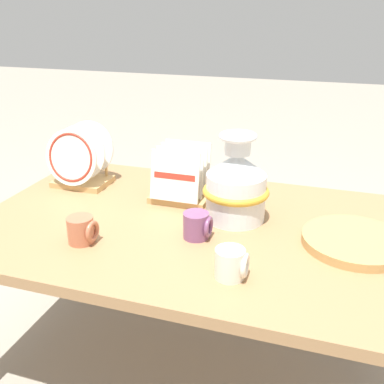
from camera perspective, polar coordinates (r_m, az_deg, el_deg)
name	(u,v)px	position (r m, az deg, el deg)	size (l,w,h in m)	color
ground_plane	(192,360)	(1.82, 0.00, -20.59)	(14.00, 14.00, 0.00)	gray
display_table	(192,238)	(1.51, 0.00, -5.85)	(1.42, 0.90, 0.58)	#9E754C
ceramic_vase	(236,185)	(1.47, 5.63, 0.93)	(0.22, 0.22, 0.29)	silver
dish_rack_round_plates	(80,164)	(1.81, -14.07, 3.52)	(0.22, 0.18, 0.24)	tan
dish_rack_square_plates	(181,182)	(1.63, -1.38, 1.28)	(0.21, 0.17, 0.20)	tan
wicker_charger_stack	(355,241)	(1.43, 19.97, -5.90)	(0.31, 0.31, 0.03)	tan
mug_cream_glaze	(232,264)	(1.19, 5.04, -9.06)	(0.09, 0.08, 0.08)	silver
mug_plum_glaze	(197,225)	(1.37, 0.68, -4.27)	(0.09, 0.08, 0.08)	#7A4770
mug_terracotta_glaze	(82,230)	(1.38, -13.80, -4.71)	(0.09, 0.08, 0.08)	#B76647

